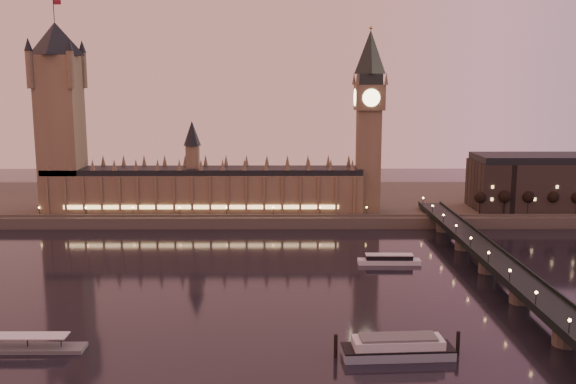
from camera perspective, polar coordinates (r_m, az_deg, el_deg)
name	(u,v)px	position (r m, az deg, el deg)	size (l,w,h in m)	color
ground	(269,287)	(254.65, -1.74, -8.44)	(700.00, 700.00, 0.00)	black
far_embankment	(321,202)	(414.66, 2.97, -0.90)	(560.00, 130.00, 6.00)	#423D35
palace_of_westminster	(204,184)	(370.35, -7.51, 0.69)	(180.00, 26.62, 52.00)	brown
victoria_tower	(59,107)	(384.48, -19.65, 7.14)	(31.68, 31.68, 118.00)	brown
big_ben	(369,110)	(366.30, 7.22, 7.24)	(17.68, 17.68, 104.00)	brown
westminster_bridge	(502,273)	(266.89, 18.48, -6.85)	(13.20, 260.00, 15.30)	black
bare_tree_0	(480,198)	(372.91, 16.70, -0.53)	(6.34, 6.34, 12.90)	black
bare_tree_1	(504,198)	(377.12, 18.68, -0.52)	(6.34, 6.34, 12.90)	black
bare_tree_2	(529,198)	(381.77, 20.61, -0.51)	(6.34, 6.34, 12.90)	black
bare_tree_3	(553,198)	(386.85, 22.50, -0.50)	(6.34, 6.34, 12.90)	black
cruise_boat_a	(389,260)	(288.68, 8.98, -5.95)	(27.61, 6.36, 4.40)	silver
moored_barge	(398,347)	(195.40, 9.73, -13.46)	(37.47, 11.02, 6.88)	gray
pontoon_pier	(14,346)	(214.19, -23.21, -12.50)	(42.20, 7.03, 11.25)	#595B5E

